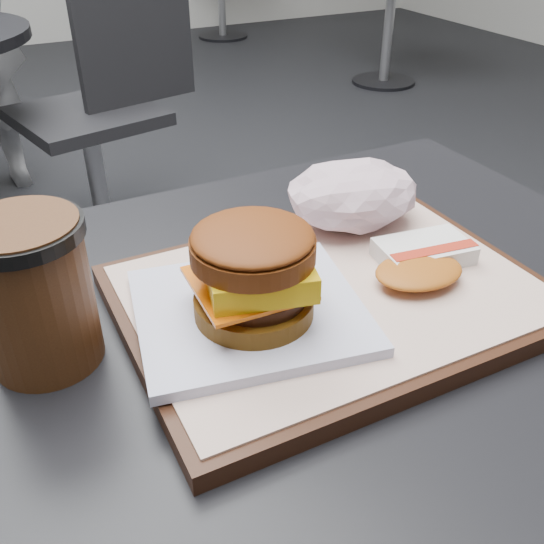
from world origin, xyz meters
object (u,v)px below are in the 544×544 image
Objects in this scene: customer_table at (290,448)px; crumpled_wrapper at (353,195)px; coffee_cup at (33,289)px; serving_tray at (332,296)px; hash_brown at (421,260)px; breakfast_sandwich at (253,282)px; neighbor_chair at (105,98)px.

customer_table is 5.47× the size of crumpled_wrapper.
crumpled_wrapper is at bearing 9.54° from coffee_cup.
crumpled_wrapper is at bearing 49.35° from serving_tray.
serving_tray is 0.09m from hash_brown.
crumpled_wrapper is (0.12, 0.09, 0.24)m from customer_table.
customer_table is 6.26× the size of coffee_cup.
breakfast_sandwich is 0.25× the size of neighbor_chair.
crumpled_wrapper reaches higher than hash_brown.
crumpled_wrapper is 1.54m from neighbor_chair.
breakfast_sandwich is 1.70× the size of coffee_cup.
customer_table is 0.25m from hash_brown.
serving_tray is (0.04, -0.01, 0.20)m from customer_table.
serving_tray is 0.10m from breakfast_sandwich.
customer_table is 6.48× the size of hash_brown.
hash_brown is 0.14× the size of neighbor_chair.
neighbor_chair reaches higher than serving_tray.
coffee_cup reaches higher than crumpled_wrapper.
serving_tray is at bearing -9.72° from customer_table.
hash_brown is 0.35m from coffee_cup.
crumpled_wrapper is at bearing 37.15° from customer_table.
coffee_cup is at bearing -170.46° from crumpled_wrapper.
crumpled_wrapper is 1.14× the size of coffee_cup.
hash_brown is (0.18, -0.00, -0.03)m from breakfast_sandwich.
neighbor_chair is at bearing 83.63° from customer_table.
neighbor_chair is at bearing 82.00° from breakfast_sandwich.
hash_brown is 0.84× the size of crumpled_wrapper.
serving_tray reaches higher than customer_table.
serving_tray is 0.14m from crumpled_wrapper.
hash_brown reaches higher than serving_tray.
neighbor_chair reaches higher than hash_brown.
neighbor_chair is (0.39, 1.56, -0.33)m from coffee_cup.
crumpled_wrapper is at bearing -92.10° from neighbor_chair.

